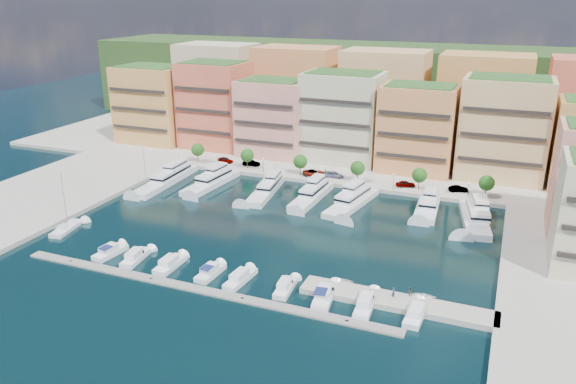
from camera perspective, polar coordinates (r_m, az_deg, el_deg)
name	(u,v)px	position (r m, az deg, el deg)	size (l,w,h in m)	color
ground	(279,228)	(121.58, -0.87, -3.65)	(400.00, 400.00, 0.00)	black
north_quay	(357,155)	(177.08, 6.98, 3.79)	(220.00, 64.00, 2.00)	#9E998E
west_quay	(32,202)	(149.86, -24.57, -0.90)	(34.00, 76.00, 2.00)	#9E998E
hillside	(390,123)	(222.42, 10.31, 6.90)	(240.00, 40.00, 58.00)	#1D3917
south_pontoon	(195,289)	(98.95, -9.39, -9.74)	(72.00, 2.20, 0.35)	gray
finger_pier	(396,305)	(95.01, 10.94, -11.19)	(32.00, 5.00, 2.00)	#9E998E
apartment_0	(153,104)	(191.20, -13.52, 8.68)	(22.00, 16.50, 24.80)	#D4964D
apartment_1	(215,105)	(181.00, -7.41, 8.78)	(20.00, 16.50, 26.80)	#DC6D49
apartment_2	(274,118)	(170.43, -1.48, 7.57)	(20.00, 15.50, 22.80)	#E8A181
apartment_3	(343,117)	(164.91, 5.57, 7.60)	(22.00, 16.50, 25.80)	beige
apartment_4	(417,128)	(158.51, 13.02, 6.32)	(20.00, 15.50, 23.80)	#E07D54
apartment_5	(504,128)	(158.37, 21.07, 6.05)	(22.00, 16.50, 26.80)	#E0AE76
backblock_0	(218,87)	(204.92, -7.12, 10.54)	(26.00, 18.00, 30.00)	beige
backblock_1	(296,92)	(192.28, 0.85, 10.09)	(26.00, 18.00, 30.00)	#E07D54
backblock_2	(384,98)	(183.72, 9.72, 9.36)	(26.00, 18.00, 30.00)	#E0AE76
backblock_3	(483,105)	(179.81, 19.17, 8.33)	(26.00, 18.00, 30.00)	#D4964D
tree_0	(198,150)	(165.65, -9.16, 4.26)	(3.80, 3.80, 5.65)	#473323
tree_1	(247,155)	(158.17, -4.17, 3.73)	(3.80, 3.80, 5.65)	#473323
tree_2	(300,162)	(152.02, 1.26, 3.11)	(3.80, 3.80, 5.65)	#473323
tree_3	(358,168)	(147.35, 7.09, 2.42)	(3.80, 3.80, 5.65)	#473323
tree_4	(420,175)	(144.32, 13.22, 1.66)	(3.80, 3.80, 5.65)	#473323
tree_5	(487,183)	(143.02, 19.54, 0.86)	(3.80, 3.80, 5.65)	#473323
lamppost_0	(206,156)	(162.00, -8.35, 3.62)	(0.30, 0.30, 4.20)	black
lamppost_1	(263,163)	(153.95, -2.53, 2.95)	(0.30, 0.30, 4.20)	black
lamppost_2	(326,171)	(147.67, 3.84, 2.19)	(0.30, 0.30, 4.20)	black
lamppost_3	(394,179)	(143.38, 10.68, 1.34)	(0.30, 0.30, 4.20)	black
lamppost_4	(468,188)	(141.28, 17.83, 0.43)	(0.30, 0.30, 4.20)	black
yacht_0	(168,178)	(153.14, -12.09, 1.40)	(5.72, 26.40, 7.30)	white
yacht_1	(212,181)	(148.84, -7.70, 1.09)	(6.63, 21.37, 7.30)	white
yacht_2	(267,188)	(142.01, -2.15, 0.38)	(7.01, 21.40, 7.30)	white
yacht_3	(312,194)	(138.12, 2.50, -0.19)	(5.10, 20.27, 7.30)	white
yacht_4	(353,201)	(134.60, 6.57, -0.90)	(8.40, 22.14, 7.30)	white
yacht_5	(428,206)	(133.98, 13.99, -1.43)	(5.66, 15.99, 7.30)	white
yacht_6	(475,216)	(131.11, 18.47, -2.36)	(8.66, 21.11, 7.30)	white
cruiser_1	(110,252)	(114.58, -17.64, -5.85)	(3.52, 7.53, 2.66)	white
cruiser_2	(136,258)	(111.10, -15.22, -6.44)	(3.53, 8.09, 2.55)	white
cruiser_3	(170,264)	(106.94, -11.90, -7.22)	(2.86, 7.73, 2.55)	white
cruiser_4	(210,273)	(102.78, -7.91, -8.11)	(2.89, 7.24, 2.66)	white
cruiser_5	(240,279)	(100.20, -4.88, -8.77)	(3.12, 8.31, 2.55)	white
cruiser_6	(285,288)	(97.03, -0.28, -9.71)	(2.99, 7.35, 2.55)	white
cruiser_7	(324,296)	(94.89, 3.71, -10.48)	(3.86, 8.81, 2.66)	white
cruiser_8	(366,304)	(93.30, 7.89, -11.23)	(3.07, 8.94, 2.55)	white
cruiser_9	(416,314)	(92.08, 12.86, -12.03)	(2.92, 7.99, 2.55)	white
sailboat_2	(145,191)	(147.28, -14.28, 0.11)	(3.59, 9.66, 13.20)	white
sailboat_0	(66,229)	(129.21, -21.60, -3.51)	(4.53, 9.44, 13.20)	white
tender_2	(423,297)	(97.21, 13.56, -10.33)	(3.13, 4.39, 0.91)	white
tender_3	(435,300)	(96.96, 14.71, -10.57)	(1.27, 1.47, 0.78)	beige
tender_0	(344,282)	(99.85, 5.71, -9.04)	(2.44, 3.42, 0.71)	silver
car_0	(225,160)	(164.78, -6.39, 3.26)	(1.96, 4.87, 1.66)	gray
car_1	(251,163)	(161.09, -3.75, 2.95)	(1.74, 4.99, 1.65)	gray
car_2	(314,173)	(152.26, 2.62, 1.97)	(2.73, 5.93, 1.65)	gray
car_3	(334,175)	(151.20, 4.66, 1.78)	(2.23, 5.48, 1.59)	gray
car_4	(405,184)	(146.40, 11.85, 0.82)	(1.97, 4.89, 1.67)	gray
car_5	(458,189)	(146.10, 16.92, 0.31)	(1.66, 4.76, 1.57)	gray
person_0	(393,292)	(94.53, 10.66, -9.99)	(0.67, 0.44, 1.84)	#25324A
person_1	(410,291)	(95.61, 12.26, -9.84)	(0.77, 0.60, 1.59)	#433428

